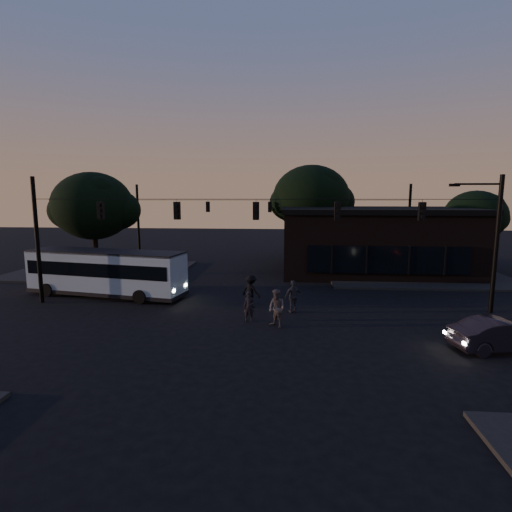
# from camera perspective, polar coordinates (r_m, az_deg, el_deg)

# --- Properties ---
(ground) EXTENTS (120.00, 120.00, 0.00)m
(ground) POSITION_cam_1_polar(r_m,az_deg,el_deg) (19.48, -0.99, -10.53)
(ground) COLOR black
(ground) RESTS_ON ground
(sidewalk_far_right) EXTENTS (14.00, 10.00, 0.15)m
(sidewalk_far_right) POSITION_cam_1_polar(r_m,az_deg,el_deg) (34.45, 21.81, -2.60)
(sidewalk_far_right) COLOR black
(sidewalk_far_right) RESTS_ON ground
(sidewalk_far_left) EXTENTS (14.00, 10.00, 0.15)m
(sidewalk_far_left) POSITION_cam_1_polar(r_m,az_deg,el_deg) (36.54, -21.07, -1.95)
(sidewalk_far_left) COLOR black
(sidewalk_far_left) RESTS_ON ground
(building) EXTENTS (15.40, 10.41, 5.40)m
(building) POSITION_cam_1_polar(r_m,az_deg,el_deg) (35.22, 16.44, 2.23)
(building) COLOR black
(building) RESTS_ON ground
(tree_behind) EXTENTS (7.60, 7.60, 9.43)m
(tree_behind) POSITION_cam_1_polar(r_m,az_deg,el_deg) (40.37, 7.87, 8.21)
(tree_behind) COLOR black
(tree_behind) RESTS_ON ground
(tree_right) EXTENTS (5.20, 5.20, 6.86)m
(tree_right) POSITION_cam_1_polar(r_m,az_deg,el_deg) (39.78, 28.81, 5.00)
(tree_right) COLOR black
(tree_right) RESTS_ON ground
(tree_left) EXTENTS (6.40, 6.40, 8.30)m
(tree_left) POSITION_cam_1_polar(r_m,az_deg,el_deg) (35.11, -22.26, 6.61)
(tree_left) COLOR black
(tree_left) RESTS_ON ground
(signal_rig_near) EXTENTS (26.24, 0.30, 7.50)m
(signal_rig_near) POSITION_cam_1_polar(r_m,az_deg,el_deg) (22.47, -0.00, 3.65)
(signal_rig_near) COLOR black
(signal_rig_near) RESTS_ON ground
(signal_rig_far) EXTENTS (26.24, 0.30, 7.50)m
(signal_rig_far) POSITION_cam_1_polar(r_m,az_deg,el_deg) (38.42, 1.98, 5.31)
(signal_rig_far) COLOR black
(signal_rig_far) RESTS_ON ground
(bus) EXTENTS (10.69, 4.31, 2.93)m
(bus) POSITION_cam_1_polar(r_m,az_deg,el_deg) (27.28, -20.66, -1.97)
(bus) COLOR #97B1C0
(bus) RESTS_ON ground
(car) EXTENTS (4.34, 2.25, 1.36)m
(car) POSITION_cam_1_polar(r_m,az_deg,el_deg) (19.68, 31.68, -9.55)
(car) COLOR black
(car) RESTS_ON ground
(pedestrian_a) EXTENTS (0.57, 0.37, 1.54)m
(pedestrian_a) POSITION_cam_1_polar(r_m,az_deg,el_deg) (20.58, -1.01, -7.23)
(pedestrian_a) COLOR black
(pedestrian_a) RESTS_ON ground
(pedestrian_b) EXTENTS (1.15, 1.14, 1.88)m
(pedestrian_b) POSITION_cam_1_polar(r_m,az_deg,el_deg) (19.64, 2.97, -7.50)
(pedestrian_b) COLOR #4D4647
(pedestrian_b) RESTS_ON ground
(pedestrian_c) EXTENTS (1.15, 0.86, 1.81)m
(pedestrian_c) POSITION_cam_1_polar(r_m,az_deg,el_deg) (22.12, 5.34, -5.78)
(pedestrian_c) COLOR #2D2E37
(pedestrian_c) RESTS_ON ground
(pedestrian_d) EXTENTS (1.41, 1.24, 1.90)m
(pedestrian_d) POSITION_cam_1_polar(r_m,az_deg,el_deg) (23.05, -0.72, -5.04)
(pedestrian_d) COLOR black
(pedestrian_d) RESTS_ON ground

